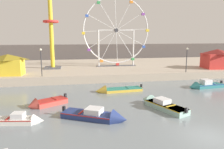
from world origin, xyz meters
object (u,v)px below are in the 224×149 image
(motorboat_navy_blue, at_px, (100,116))
(carnival_booth_yellow_awning, at_px, (8,64))
(promenade_lamp_far, at_px, (187,56))
(motorboat_faded_red, at_px, (44,103))
(motorboat_white_red_stripe, at_px, (21,120))
(promenade_lamp_near, at_px, (41,58))
(drop_tower_yellow_tower, at_px, (51,34))
(ferris_wheel_white_frame, at_px, (116,31))
(motorboat_teal_painted, at_px, (203,85))
(motorboat_seafoam, at_px, (159,104))
(motorboat_mustard_yellow, at_px, (114,90))
(carnival_booth_red_striped, at_px, (217,58))

(motorboat_navy_blue, height_order, carnival_booth_yellow_awning, carnival_booth_yellow_awning)
(promenade_lamp_far, bearing_deg, motorboat_faded_red, -154.50)
(motorboat_white_red_stripe, xyz_separation_m, promenade_lamp_near, (-0.13, 14.50, 3.47))
(drop_tower_yellow_tower, bearing_deg, promenade_lamp_near, -97.08)
(ferris_wheel_white_frame, bearing_deg, promenade_lamp_far, -43.31)
(motorboat_teal_painted, height_order, motorboat_white_red_stripe, motorboat_teal_painted)
(motorboat_navy_blue, bearing_deg, carnival_booth_yellow_awning, 152.59)
(motorboat_seafoam, relative_size, motorboat_navy_blue, 1.01)
(motorboat_mustard_yellow, relative_size, drop_tower_yellow_tower, 0.49)
(motorboat_seafoam, xyz_separation_m, promenade_lamp_far, (9.54, 12.24, 3.38))
(carnival_booth_red_striped, bearing_deg, promenade_lamp_far, -153.27)
(promenade_lamp_near, bearing_deg, motorboat_white_red_stripe, -89.48)
(carnival_booth_red_striped, xyz_separation_m, promenade_lamp_near, (-29.40, -2.43, 0.82))
(motorboat_mustard_yellow, relative_size, carnival_booth_yellow_awning, 1.33)
(motorboat_navy_blue, bearing_deg, promenade_lamp_near, 141.77)
(motorboat_mustard_yellow, height_order, motorboat_navy_blue, motorboat_navy_blue)
(motorboat_mustard_yellow, xyz_separation_m, motorboat_white_red_stripe, (-9.17, -8.42, 0.07))
(motorboat_seafoam, relative_size, drop_tower_yellow_tower, 0.46)
(motorboat_faded_red, bearing_deg, carnival_booth_yellow_awning, -93.16)
(motorboat_seafoam, bearing_deg, carnival_booth_red_striped, -69.81)
(motorboat_teal_painted, distance_m, promenade_lamp_near, 22.59)
(motorboat_white_red_stripe, relative_size, ferris_wheel_white_frame, 0.33)
(motorboat_teal_painted, relative_size, motorboat_mustard_yellow, 0.87)
(motorboat_faded_red, xyz_separation_m, motorboat_seafoam, (11.10, -2.40, 0.04))
(motorboat_faded_red, height_order, motorboat_teal_painted, motorboat_teal_painted)
(motorboat_faded_red, relative_size, promenade_lamp_far, 1.06)
(motorboat_mustard_yellow, xyz_separation_m, promenade_lamp_far, (12.75, 5.66, 3.48))
(motorboat_navy_blue, distance_m, promenade_lamp_near, 16.52)
(ferris_wheel_white_frame, relative_size, promenade_lamp_near, 3.26)
(ferris_wheel_white_frame, relative_size, promenade_lamp_far, 3.34)
(motorboat_mustard_yellow, bearing_deg, carnival_booth_red_striped, -161.82)
(motorboat_seafoam, distance_m, motorboat_white_red_stripe, 12.52)
(carnival_booth_red_striped, bearing_deg, drop_tower_yellow_tower, 175.35)
(motorboat_white_red_stripe, xyz_separation_m, motorboat_navy_blue, (6.25, -0.35, 0.02))
(motorboat_faded_red, height_order, motorboat_white_red_stripe, motorboat_faded_red)
(motorboat_teal_painted, relative_size, promenade_lamp_far, 1.38)
(ferris_wheel_white_frame, bearing_deg, motorboat_teal_painted, -58.84)
(carnival_booth_yellow_awning, distance_m, promenade_lamp_near, 5.28)
(drop_tower_yellow_tower, bearing_deg, promenade_lamp_far, -20.68)
(motorboat_teal_painted, xyz_separation_m, promenade_lamp_far, (0.60, 5.77, 3.37))
(drop_tower_yellow_tower, bearing_deg, ferris_wheel_white_frame, 4.87)
(carnival_booth_yellow_awning, bearing_deg, motorboat_seafoam, -36.17)
(motorboat_faded_red, height_order, motorboat_seafoam, motorboat_seafoam)
(carnival_booth_yellow_awning, bearing_deg, ferris_wheel_white_frame, 24.74)
(motorboat_faded_red, relative_size, carnival_booth_yellow_awning, 0.89)
(motorboat_seafoam, xyz_separation_m, ferris_wheel_white_frame, (0.03, 21.20, 7.32))
(motorboat_faded_red, xyz_separation_m, ferris_wheel_white_frame, (11.13, 18.80, 7.36))
(motorboat_navy_blue, distance_m, carnival_booth_yellow_awning, 20.23)
(promenade_lamp_near, bearing_deg, ferris_wheel_white_frame, 34.24)
(motorboat_faded_red, bearing_deg, drop_tower_yellow_tower, -119.19)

